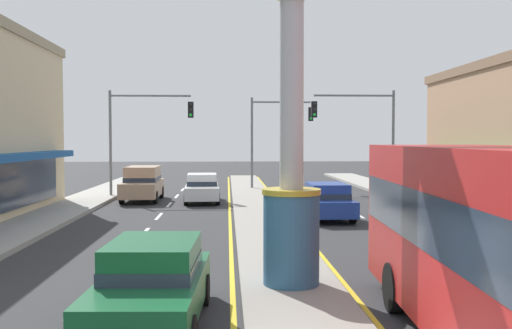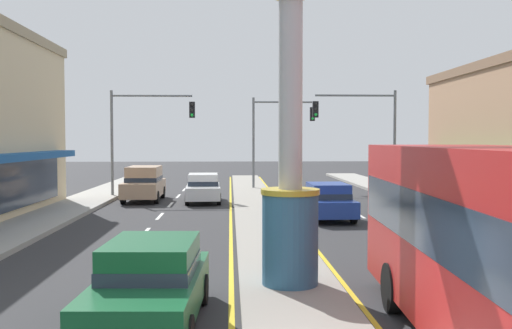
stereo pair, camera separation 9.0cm
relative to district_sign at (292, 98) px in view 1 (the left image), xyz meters
name	(u,v)px [view 1 (the left image)]	position (x,y,z in m)	size (l,w,h in m)	color
median_strip	(259,214)	(0.00, 12.38, -4.22)	(2.27, 52.00, 0.14)	gray
sidewalk_left	(36,222)	(-9.08, 10.38, -4.20)	(2.68, 60.00, 0.18)	#9E9B93
sidewalk_right	(479,218)	(9.08, 10.38, -4.20)	(2.68, 60.00, 0.18)	#9E9B93
lane_markings	(261,220)	(0.00, 11.03, -4.28)	(9.01, 52.00, 0.01)	silver
district_sign	(292,98)	(0.00, 0.00, 0.00)	(7.49, 1.32, 8.05)	#33668C
traffic_light_left_side	(141,124)	(-6.37, 20.26, -0.04)	(4.86, 0.46, 6.20)	slate
traffic_light_right_side	(363,124)	(6.37, 19.51, -0.04)	(4.86, 0.46, 6.20)	slate
traffic_light_median_far	(274,127)	(1.74, 25.36, -0.09)	(4.20, 0.46, 6.20)	slate
sedan_near_right_lane	(153,282)	(-2.78, -2.25, -3.50)	(1.99, 4.38, 1.53)	#14562D
suv_near_left_lane	(143,183)	(-6.09, 18.74, -3.30)	(1.99, 4.61, 1.90)	tan
sedan_mid_left_lane	(327,201)	(2.79, 11.16, -3.50)	(1.93, 4.35, 1.53)	navy
sedan_far_left_oncoming	(202,188)	(-2.79, 17.89, -3.50)	(1.96, 4.36, 1.53)	white
pedestrian_near_kerb	(511,204)	(8.39, 6.47, -3.13)	(0.28, 0.42, 1.73)	#2D4C8C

